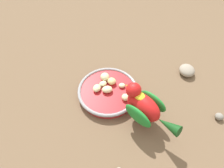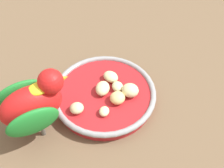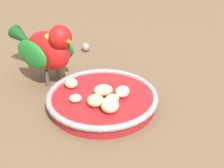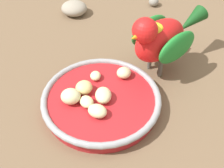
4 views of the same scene
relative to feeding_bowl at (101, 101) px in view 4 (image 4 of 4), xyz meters
The scene contains 12 objects.
ground_plane 0.03m from the feeding_bowl, 75.84° to the left, with size 4.00×4.00×0.00m, color brown.
feeding_bowl is the anchor object (origin of this frame).
apple_piece_0 0.06m from the feeding_bowl, ahead, with size 0.02×0.02×0.01m, color beige.
apple_piece_1 0.02m from the feeding_bowl, 135.23° to the right, with size 0.04×0.03×0.02m, color beige.
apple_piece_2 0.06m from the feeding_bowl, 82.07° to the left, with size 0.04×0.03×0.03m, color beige.
apple_piece_3 0.08m from the feeding_bowl, 49.59° to the right, with size 0.03×0.03×0.02m, color beige.
apple_piece_4 0.04m from the feeding_bowl, 49.54° to the left, with size 0.03×0.03×0.02m, color #E5C67F.
apple_piece_5 0.03m from the feeding_bowl, 109.31° to the left, with size 0.03×0.02×0.02m, color beige.
apple_piece_6 0.04m from the feeding_bowl, 159.12° to the left, with size 0.04×0.03×0.02m, color beige.
parrot 0.18m from the feeding_bowl, 61.11° to the right, with size 0.14×0.20×0.15m.
rock_large 0.34m from the feeding_bowl, ahead, with size 0.07×0.06×0.04m, color gray.
pebble_1 0.40m from the feeding_bowl, 33.09° to the right, with size 0.03×0.03×0.02m, color gray.
Camera 4 is at (-0.41, 0.05, 0.46)m, focal length 51.13 mm.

